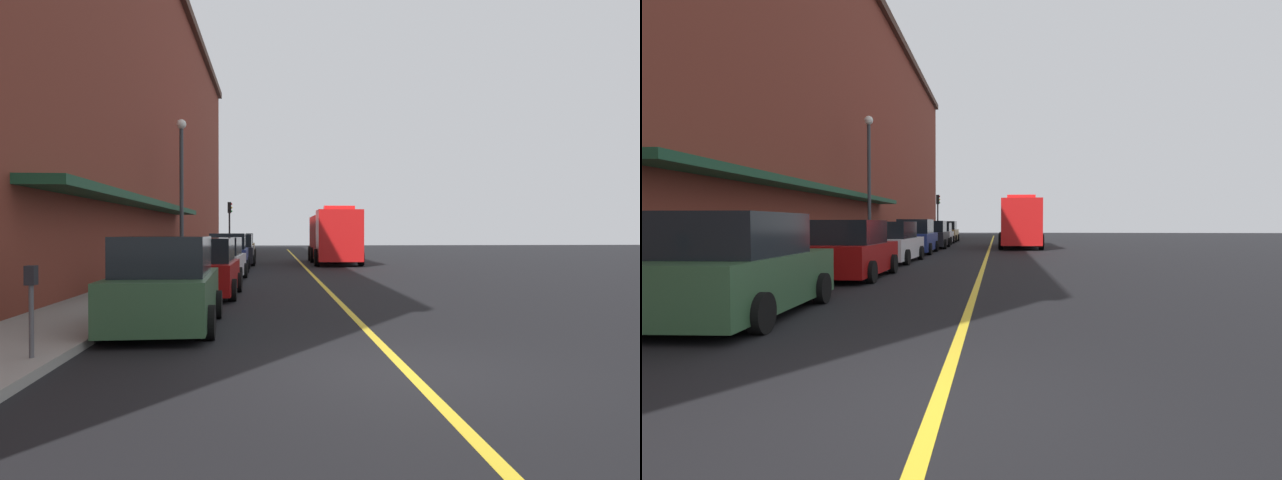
% 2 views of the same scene
% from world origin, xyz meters
% --- Properties ---
extents(ground_plane, '(112.00, 112.00, 0.00)m').
position_xyz_m(ground_plane, '(0.00, 25.00, 0.00)').
color(ground_plane, black).
extents(sidewalk_left, '(2.40, 70.00, 0.15)m').
position_xyz_m(sidewalk_left, '(-6.20, 25.00, 0.07)').
color(sidewalk_left, gray).
rests_on(sidewalk_left, ground).
extents(lane_center_stripe, '(0.16, 70.00, 0.01)m').
position_xyz_m(lane_center_stripe, '(0.00, 25.00, 0.00)').
color(lane_center_stripe, gold).
rests_on(lane_center_stripe, ground).
extents(brick_building_left, '(9.91, 64.00, 16.73)m').
position_xyz_m(brick_building_left, '(-11.77, 23.99, 8.37)').
color(brick_building_left, maroon).
rests_on(brick_building_left, ground).
extents(parked_car_0, '(2.25, 4.52, 1.88)m').
position_xyz_m(parked_car_0, '(-4.03, 3.92, 0.87)').
color(parked_car_0, '#2D5133').
rests_on(parked_car_0, ground).
extents(parked_car_1, '(2.10, 4.30, 1.78)m').
position_xyz_m(parked_car_1, '(-3.90, 10.01, 0.83)').
color(parked_car_1, maroon).
rests_on(parked_car_1, ground).
extents(parked_car_2, '(2.13, 4.78, 1.75)m').
position_xyz_m(parked_car_2, '(-3.96, 15.92, 0.82)').
color(parked_car_2, silver).
rests_on(parked_car_2, ground).
extents(parked_car_3, '(2.15, 4.90, 1.90)m').
position_xyz_m(parked_car_3, '(-4.02, 22.07, 0.88)').
color(parked_car_3, navy).
rests_on(parked_car_3, ground).
extents(parked_car_4, '(2.17, 4.49, 1.85)m').
position_xyz_m(parked_car_4, '(-3.89, 27.78, 0.86)').
color(parked_car_4, black).
rests_on(parked_car_4, ground).
extents(parked_car_5, '(2.02, 4.34, 1.71)m').
position_xyz_m(parked_car_5, '(-4.02, 33.52, 0.80)').
color(parked_car_5, silver).
rests_on(parked_car_5, ground).
extents(parked_car_6, '(1.97, 4.46, 1.88)m').
position_xyz_m(parked_car_6, '(-4.05, 38.75, 0.87)').
color(parked_car_6, '#A5844C').
rests_on(parked_car_6, ground).
extents(fire_truck, '(2.95, 9.50, 3.48)m').
position_xyz_m(fire_truck, '(2.06, 29.37, 1.66)').
color(fire_truck, red).
rests_on(fire_truck, ground).
extents(parking_meter_0, '(0.14, 0.18, 1.33)m').
position_xyz_m(parking_meter_0, '(-5.35, 13.01, 1.06)').
color(parking_meter_0, '#4C4C51').
rests_on(parking_meter_0, sidewalk_left).
extents(street_lamp_left, '(0.44, 0.44, 6.94)m').
position_xyz_m(street_lamp_left, '(-5.95, 19.33, 4.40)').
color(street_lamp_left, '#33383D').
rests_on(street_lamp_left, sidewalk_left).
extents(traffic_light_near, '(0.38, 0.36, 4.30)m').
position_xyz_m(traffic_light_near, '(-5.29, 41.59, 3.16)').
color(traffic_light_near, '#232326').
rests_on(traffic_light_near, sidewalk_left).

